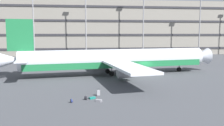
{
  "coord_description": "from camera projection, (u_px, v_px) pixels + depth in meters",
  "views": [
    {
      "loc": [
        -11.86,
        -42.4,
        7.72
      ],
      "look_at": [
        -7.08,
        -4.16,
        3.0
      ],
      "focal_mm": 38.41,
      "sensor_mm": 36.0,
      "label": 1
    }
  ],
  "objects": [
    {
      "name": "ground_plane",
      "position": [
        147.0,
        76.0,
        44.16
      ],
      "size": [
        600.0,
        600.0,
        0.0
      ],
      "primitive_type": "plane",
      "color": "#424449"
    },
    {
      "name": "terminal_structure",
      "position": [
        113.0,
        28.0,
        91.62
      ],
      "size": [
        161.32,
        14.59,
        19.58
      ],
      "color": "gray",
      "rests_on": "ground_plane"
    },
    {
      "name": "airliner",
      "position": [
        115.0,
        60.0,
        45.2
      ],
      "size": [
        40.99,
        33.41,
        10.16
      ],
      "color": "silver",
      "rests_on": "ground_plane"
    },
    {
      "name": "light_mast_left",
      "position": [
        33.0,
        20.0,
        73.27
      ],
      "size": [
        1.8,
        0.5,
        20.29
      ],
      "color": "gray",
      "rests_on": "ground_plane"
    },
    {
      "name": "light_mast_center_left",
      "position": [
        86.0,
        14.0,
        74.97
      ],
      "size": [
        1.8,
        0.5,
        24.53
      ],
      "color": "gray",
      "rests_on": "ground_plane"
    },
    {
      "name": "light_mast_center_right",
      "position": [
        144.0,
        11.0,
        77.15
      ],
      "size": [
        1.8,
        0.5,
        26.25
      ],
      "color": "gray",
      "rests_on": "ground_plane"
    },
    {
      "name": "light_mast_right",
      "position": [
        200.0,
        20.0,
        79.85
      ],
      "size": [
        1.8,
        0.5,
        21.03
      ],
      "color": "gray",
      "rests_on": "ground_plane"
    },
    {
      "name": "suitcase_upright",
      "position": [
        99.0,
        101.0,
        27.33
      ],
      "size": [
        0.77,
        0.68,
        0.25
      ],
      "color": "gray",
      "rests_on": "ground_plane"
    },
    {
      "name": "suitcase_small",
      "position": [
        98.0,
        93.0,
        29.89
      ],
      "size": [
        0.44,
        0.31,
        0.91
      ],
      "color": "gray",
      "rests_on": "ground_plane"
    },
    {
      "name": "suitcase_red",
      "position": [
        92.0,
        98.0,
        28.59
      ],
      "size": [
        0.85,
        0.71,
        0.22
      ],
      "color": "#147266",
      "rests_on": "ground_plane"
    },
    {
      "name": "backpack_silver",
      "position": [
        72.0,
        101.0,
        26.89
      ],
      "size": [
        0.32,
        0.36,
        0.52
      ],
      "color": "navy",
      "rests_on": "ground_plane"
    },
    {
      "name": "backpack_laid_flat",
      "position": [
        86.0,
        98.0,
        28.1
      ],
      "size": [
        0.43,
        0.43,
        0.5
      ],
      "color": "black",
      "rests_on": "ground_plane"
    }
  ]
}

